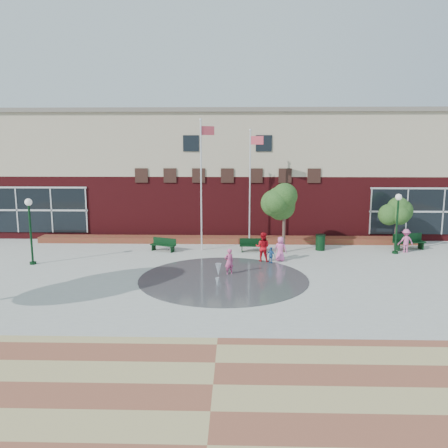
{
  "coord_description": "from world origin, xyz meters",
  "views": [
    {
      "loc": [
        0.59,
        -17.95,
        6.3
      ],
      "look_at": [
        0.0,
        4.0,
        2.6
      ],
      "focal_mm": 35.0,
      "sensor_mm": 36.0,
      "label": 1
    }
  ],
  "objects_px": {
    "flagpole_right": "(251,182)",
    "trash_can": "(320,242)",
    "child_splash": "(229,262)",
    "flagpole_left": "(202,178)",
    "bench_left": "(163,247)"
  },
  "relations": [
    {
      "from": "flagpole_right",
      "to": "trash_can",
      "type": "relative_size",
      "value": 7.37
    },
    {
      "from": "flagpole_right",
      "to": "child_splash",
      "type": "distance_m",
      "value": 7.78
    },
    {
      "from": "flagpole_right",
      "to": "trash_can",
      "type": "bearing_deg",
      "value": 5.55
    },
    {
      "from": "flagpole_left",
      "to": "trash_can",
      "type": "xyz_separation_m",
      "value": [
        7.53,
        0.17,
        -4.06
      ]
    },
    {
      "from": "flagpole_right",
      "to": "trash_can",
      "type": "distance_m",
      "value": 5.92
    },
    {
      "from": "bench_left",
      "to": "flagpole_right",
      "type": "bearing_deg",
      "value": 38.74
    },
    {
      "from": "flagpole_left",
      "to": "child_splash",
      "type": "bearing_deg",
      "value": -95.48
    },
    {
      "from": "bench_left",
      "to": "trash_can",
      "type": "distance_m",
      "value": 10.01
    },
    {
      "from": "flagpole_left",
      "to": "flagpole_right",
      "type": "distance_m",
      "value": 3.35
    },
    {
      "from": "flagpole_left",
      "to": "trash_can",
      "type": "bearing_deg",
      "value": -22.16
    },
    {
      "from": "trash_can",
      "to": "child_splash",
      "type": "relative_size",
      "value": 0.76
    },
    {
      "from": "flagpole_left",
      "to": "bench_left",
      "type": "height_order",
      "value": "flagpole_left"
    },
    {
      "from": "child_splash",
      "to": "flagpole_right",
      "type": "bearing_deg",
      "value": -128.97
    },
    {
      "from": "flagpole_left",
      "to": "bench_left",
      "type": "relative_size",
      "value": 4.79
    },
    {
      "from": "flagpole_left",
      "to": "flagpole_right",
      "type": "relative_size",
      "value": 1.08
    }
  ]
}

